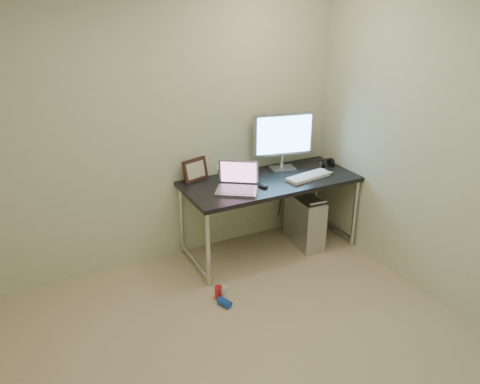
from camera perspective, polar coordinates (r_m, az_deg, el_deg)
name	(u,v)px	position (r m, az deg, el deg)	size (l,w,h in m)	color
floor	(254,371)	(3.40, 1.76, -20.96)	(3.50, 3.50, 0.00)	tan
wall_back	(161,131)	(4.22, -9.61, 7.37)	(3.50, 0.02, 2.50)	beige
wall_right	(466,159)	(3.81, 25.83, 3.68)	(0.02, 3.50, 2.50)	beige
desk	(270,187)	(4.44, 3.69, 0.62)	(1.66, 0.73, 0.75)	black
tower_computer	(304,220)	(4.77, 7.85, -3.45)	(0.25, 0.51, 0.55)	#B8B8BD
cable_a	(282,196)	(4.96, 5.09, -0.44)	(0.01, 0.01, 0.70)	black
cable_b	(290,196)	(5.00, 6.08, -0.54)	(0.01, 0.01, 0.72)	black
can_red	(219,293)	(4.00, -2.63, -12.14)	(0.06, 0.06, 0.12)	red
can_white	(224,292)	(4.01, -1.98, -12.13)	(0.06, 0.06, 0.11)	silver
can_blue	(225,303)	(3.93, -1.89, -13.32)	(0.06, 0.06, 0.12)	#1640B0
laptop	(238,183)	(4.16, -0.31, 1.06)	(0.46, 0.44, 0.25)	#B7B8BF
monitor	(283,137)	(4.60, 5.29, 6.70)	(0.60, 0.22, 0.57)	#B7B8BF
keyboard	(309,176)	(4.49, 8.42, 1.90)	(0.47, 0.15, 0.03)	silver
mouse_right	(328,172)	(4.63, 10.64, 2.47)	(0.07, 0.12, 0.04)	black
mouse_left	(263,185)	(4.23, 2.82, 0.87)	(0.07, 0.12, 0.04)	black
headphones	(326,163)	(4.83, 10.46, 3.44)	(0.16, 0.10, 0.10)	black
picture_frame	(195,170)	(4.37, -5.48, 2.72)	(0.26, 0.03, 0.21)	black
webcam	(218,169)	(4.44, -2.65, 2.81)	(0.04, 0.04, 0.11)	silver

